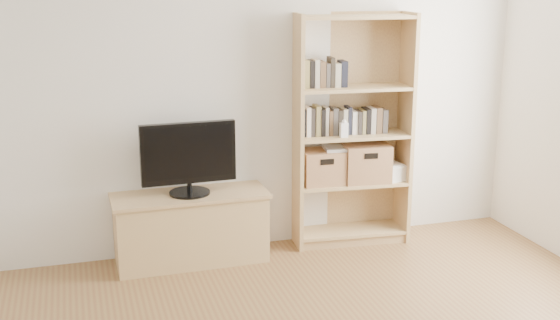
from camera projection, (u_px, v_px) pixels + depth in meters
name	position (u px, v px, depth m)	size (l,w,h in m)	color
back_wall	(248.00, 86.00, 5.39)	(4.50, 0.02, 2.60)	white
tv_stand	(191.00, 229.00, 5.32)	(1.13, 0.42, 0.52)	tan
bookshelf	(352.00, 131.00, 5.56)	(0.93, 0.33, 1.85)	tan
television	(188.00, 158.00, 5.18)	(0.71, 0.05, 0.55)	black
books_row_mid	(352.00, 121.00, 5.56)	(0.76, 0.15, 0.20)	black
books_row_upper	(328.00, 75.00, 5.42)	(0.35, 0.13, 0.18)	black
baby_monitor	(344.00, 130.00, 5.43)	(0.06, 0.04, 0.11)	white
basket_left	(322.00, 167.00, 5.58)	(0.33, 0.27, 0.27)	olive
basket_right	(365.00, 162.00, 5.64)	(0.37, 0.30, 0.30)	olive
laptop	(343.00, 148.00, 5.57)	(0.30, 0.21, 0.02)	white
magazine_stack	(389.00, 172.00, 5.71)	(0.17, 0.25, 0.11)	beige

